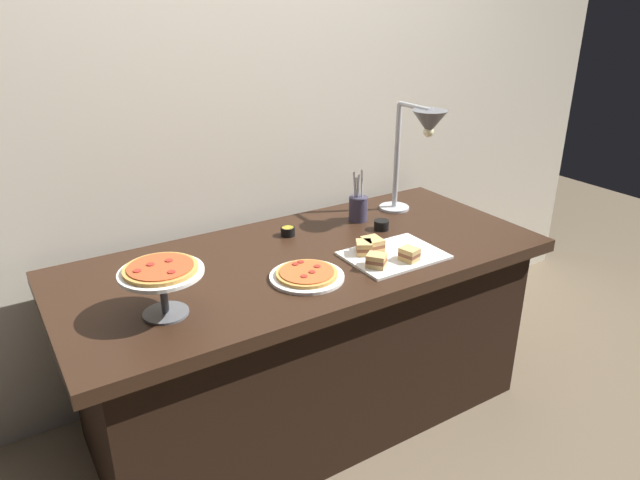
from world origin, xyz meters
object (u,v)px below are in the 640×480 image
Objects in this scene: sauce_cup_far at (288,231)px; heat_lamp at (422,133)px; pizza_plate_front at (307,275)px; sandwich_platter at (387,253)px; sauce_cup_near at (381,225)px; pizza_plate_center at (161,275)px; utensil_holder at (358,208)px.

heat_lamp is at bearing -13.50° from sauce_cup_far.
sandwich_platter is at bearing -2.19° from pizza_plate_front.
sauce_cup_near is at bearing -22.69° from sauce_cup_far.
pizza_plate_center is 4.38× the size of sauce_cup_far.
heat_lamp is 0.85m from pizza_plate_front.
pizza_plate_center is at bearing -160.78° from utensil_holder.
pizza_plate_center is 0.72× the size of sandwich_platter.
utensil_holder reaches higher than pizza_plate_center.
sandwich_platter is (-0.37, -0.26, -0.37)m from heat_lamp.
heat_lamp is at bearing 4.24° from sauce_cup_near.
sauce_cup_near is (-0.21, -0.02, -0.37)m from heat_lamp.
utensil_holder reaches higher than sandwich_platter.
sandwich_platter is at bearing -145.32° from heat_lamp.
pizza_plate_center is at bearing 177.45° from pizza_plate_front.
heat_lamp reaches higher than sauce_cup_far.
heat_lamp reaches higher than pizza_plate_front.
utensil_holder is (1.00, 0.35, -0.08)m from pizza_plate_center.
sauce_cup_near is (0.16, 0.24, 0.00)m from sandwich_platter.
sauce_cup_near is (1.02, 0.20, -0.12)m from pizza_plate_center.
sandwich_platter reaches higher than sauce_cup_far.
pizza_plate_center reaches higher than sandwich_platter.
heat_lamp is 2.20× the size of utensil_holder.
sandwich_platter is at bearing -123.34° from sauce_cup_near.
pizza_plate_front is 1.18× the size of utensil_holder.
utensil_holder is at bearing 98.28° from sauce_cup_near.
sandwich_platter is 0.45m from sauce_cup_far.
pizza_plate_front is at bearing -109.57° from sauce_cup_far.
pizza_plate_center reaches higher than sauce_cup_far.
sauce_cup_near is 0.15m from utensil_holder.
pizza_plate_center is 4.10× the size of sauce_cup_near.
sauce_cup_far is (-0.37, 0.16, -0.00)m from sauce_cup_near.
utensil_holder is (0.14, 0.38, 0.04)m from sandwich_platter.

